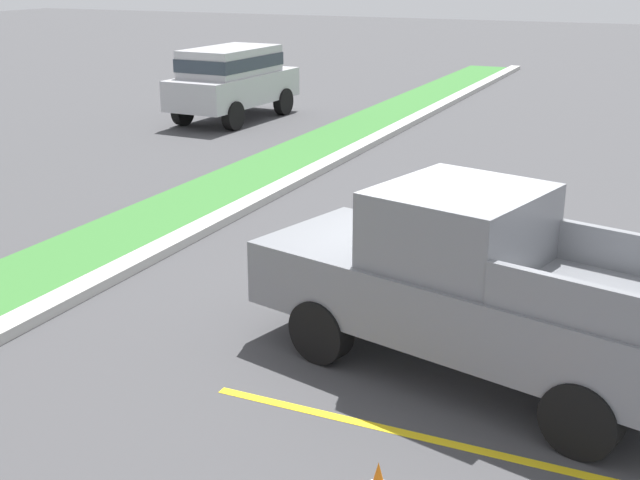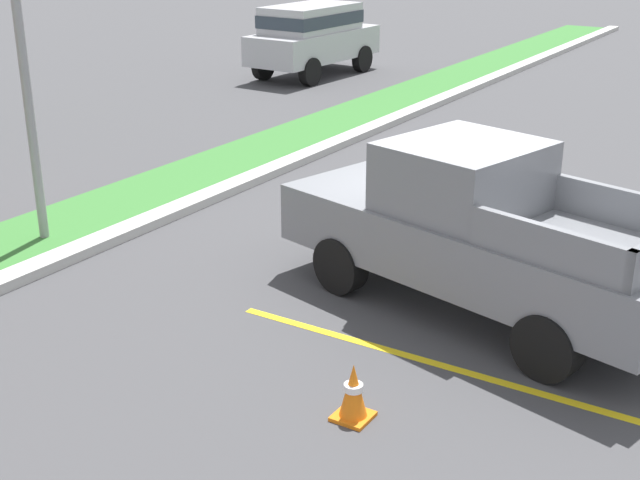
# 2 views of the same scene
# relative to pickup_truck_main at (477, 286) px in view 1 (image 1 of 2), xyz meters

# --- Properties ---
(ground_plane) EXTENTS (120.00, 120.00, 0.00)m
(ground_plane) POSITION_rel_pickup_truck_main_xyz_m (0.57, 0.54, -1.04)
(ground_plane) COLOR #424244
(parking_line_near) EXTENTS (0.12, 4.80, 0.01)m
(parking_line_near) POSITION_rel_pickup_truck_main_xyz_m (-1.56, -0.05, -1.04)
(parking_line_near) COLOR yellow
(parking_line_near) RESTS_ON ground
(parking_line_far) EXTENTS (0.12, 4.80, 0.01)m
(parking_line_far) POSITION_rel_pickup_truck_main_xyz_m (1.54, -0.05, -1.04)
(parking_line_far) COLOR yellow
(parking_line_far) RESTS_ON ground
(curb_strip) EXTENTS (56.00, 0.40, 0.15)m
(curb_strip) POSITION_rel_pickup_truck_main_xyz_m (0.57, 5.54, -0.97)
(curb_strip) COLOR #B2B2AD
(curb_strip) RESTS_ON ground
(grass_median) EXTENTS (56.00, 1.80, 0.06)m
(grass_median) POSITION_rel_pickup_truck_main_xyz_m (0.57, 6.64, -1.01)
(grass_median) COLOR #387533
(grass_median) RESTS_ON ground
(pickup_truck_main) EXTENTS (3.12, 5.52, 2.10)m
(pickup_truck_main) POSITION_rel_pickup_truck_main_xyz_m (0.00, 0.00, 0.00)
(pickup_truck_main) COLOR black
(pickup_truck_main) RESTS_ON ground
(suv_distant) EXTENTS (4.68, 2.12, 2.10)m
(suv_distant) POSITION_rel_pickup_truck_main_xyz_m (12.68, 10.47, 0.20)
(suv_distant) COLOR black
(suv_distant) RESTS_ON ground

